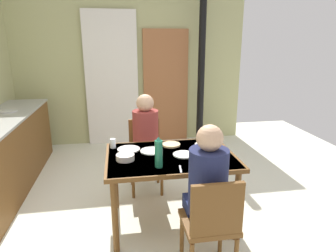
{
  "coord_description": "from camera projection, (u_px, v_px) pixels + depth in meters",
  "views": [
    {
      "loc": [
        -0.18,
        -2.6,
        1.8
      ],
      "look_at": [
        0.28,
        0.19,
        0.99
      ],
      "focal_mm": 31.76,
      "sensor_mm": 36.0,
      "label": 1
    }
  ],
  "objects": [
    {
      "name": "ground_plane",
      "position": [
        143.0,
        226.0,
        2.99
      ],
      "size": [
        7.15,
        7.15,
        0.0
      ],
      "primitive_type": "plane",
      "color": "silver"
    },
    {
      "name": "wall_back",
      "position": [
        128.0,
        66.0,
        5.22
      ],
      "size": [
        4.12,
        0.1,
        2.74
      ],
      "primitive_type": "cube",
      "color": "tan",
      "rests_on": "ground_plane"
    },
    {
      "name": "door_wooden",
      "position": [
        166.0,
        87.0,
        5.35
      ],
      "size": [
        0.8,
        0.05,
        2.0
      ],
      "primitive_type": "cube",
      "color": "#9E5F37",
      "rests_on": "ground_plane"
    },
    {
      "name": "stove_pipe_column",
      "position": [
        201.0,
        67.0,
        5.09
      ],
      "size": [
        0.12,
        0.12,
        2.74
      ],
      "primitive_type": "cylinder",
      "color": "black",
      "rests_on": "ground_plane"
    },
    {
      "name": "curtain_panel",
      "position": [
        112.0,
        80.0,
        5.14
      ],
      "size": [
        0.9,
        0.03,
        2.3
      ],
      "primitive_type": "cube",
      "color": "white",
      "rests_on": "ground_plane"
    },
    {
      "name": "kitchen_counter",
      "position": [
        4.0,
        153.0,
        3.7
      ],
      "size": [
        0.61,
        2.48,
        0.91
      ],
      "color": "brown",
      "rests_on": "ground_plane"
    },
    {
      "name": "dining_table",
      "position": [
        171.0,
        163.0,
        2.89
      ],
      "size": [
        1.24,
        0.88,
        0.74
      ],
      "color": "brown",
      "rests_on": "ground_plane"
    },
    {
      "name": "chair_near_diner",
      "position": [
        211.0,
        222.0,
        2.21
      ],
      "size": [
        0.4,
        0.4,
        0.87
      ],
      "color": "brown",
      "rests_on": "ground_plane"
    },
    {
      "name": "chair_far_diner",
      "position": [
        145.0,
        150.0,
        3.66
      ],
      "size": [
        0.4,
        0.4,
        0.87
      ],
      "rotation": [
        0.0,
        0.0,
        3.14
      ],
      "color": "brown",
      "rests_on": "ground_plane"
    },
    {
      "name": "person_near_diner",
      "position": [
        208.0,
        180.0,
        2.26
      ],
      "size": [
        0.3,
        0.37,
        0.77
      ],
      "color": "#192146",
      "rests_on": "ground_plane"
    },
    {
      "name": "person_far_diner",
      "position": [
        146.0,
        132.0,
        3.45
      ],
      "size": [
        0.3,
        0.37,
        0.77
      ],
      "rotation": [
        0.0,
        0.0,
        3.14
      ],
      "color": "maroon",
      "rests_on": "ground_plane"
    },
    {
      "name": "water_bottle_green_near",
      "position": [
        159.0,
        153.0,
        2.57
      ],
      "size": [
        0.07,
        0.07,
        0.28
      ],
      "color": "#247B53",
      "rests_on": "dining_table"
    },
    {
      "name": "serving_bowl_center",
      "position": [
        125.0,
        157.0,
        2.75
      ],
      "size": [
        0.17,
        0.17,
        0.05
      ],
      "primitive_type": "cylinder",
      "color": "silver",
      "rests_on": "dining_table"
    },
    {
      "name": "dinner_plate_near_left",
      "position": [
        205.0,
        145.0,
        3.13
      ],
      "size": [
        0.22,
        0.22,
        0.01
      ],
      "primitive_type": "cylinder",
      "color": "white",
      "rests_on": "dining_table"
    },
    {
      "name": "dinner_plate_near_right",
      "position": [
        184.0,
        155.0,
        2.87
      ],
      "size": [
        0.21,
        0.21,
        0.01
      ],
      "primitive_type": "cylinder",
      "color": "white",
      "rests_on": "dining_table"
    },
    {
      "name": "dinner_plate_far_center",
      "position": [
        151.0,
        151.0,
        2.96
      ],
      "size": [
        0.22,
        0.22,
        0.01
      ],
      "primitive_type": "cylinder",
      "color": "white",
      "rests_on": "dining_table"
    },
    {
      "name": "dinner_plate_far_side",
      "position": [
        129.0,
        149.0,
        3.01
      ],
      "size": [
        0.23,
        0.23,
        0.01
      ],
      "primitive_type": "cylinder",
      "color": "white",
      "rests_on": "dining_table"
    },
    {
      "name": "drinking_glass_by_near_diner",
      "position": [
        113.0,
        143.0,
        3.05
      ],
      "size": [
        0.06,
        0.06,
        0.1
      ],
      "primitive_type": "cylinder",
      "color": "silver",
      "rests_on": "dining_table"
    },
    {
      "name": "bread_plate_sliced",
      "position": [
        171.0,
        145.0,
        3.13
      ],
      "size": [
        0.19,
        0.19,
        0.02
      ],
      "primitive_type": "cylinder",
      "color": "#DBB77A",
      "rests_on": "dining_table"
    },
    {
      "name": "cutlery_knife_near",
      "position": [
        219.0,
        153.0,
        2.93
      ],
      "size": [
        0.11,
        0.13,
        0.0
      ],
      "primitive_type": "cube",
      "rotation": [
        0.0,
        0.0,
        0.89
      ],
      "color": "silver",
      "rests_on": "dining_table"
    },
    {
      "name": "cutlery_fork_near",
      "position": [
        202.0,
        164.0,
        2.65
      ],
      "size": [
        0.03,
        0.15,
        0.0
      ],
      "primitive_type": "cube",
      "rotation": [
        0.0,
        0.0,
        4.84
      ],
      "color": "silver",
      "rests_on": "dining_table"
    },
    {
      "name": "cutlery_knife_far",
      "position": [
        180.0,
        169.0,
        2.55
      ],
      "size": [
        0.03,
        0.15,
        0.0
      ],
      "primitive_type": "cube",
      "rotation": [
        0.0,
        0.0,
        4.59
      ],
      "color": "silver",
      "rests_on": "dining_table"
    }
  ]
}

